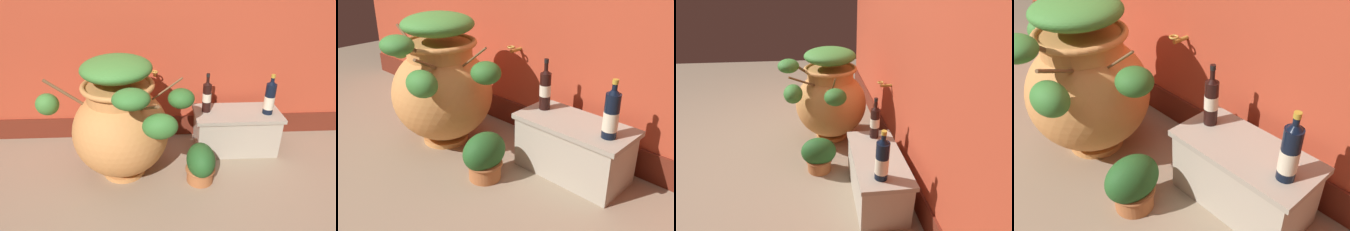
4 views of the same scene
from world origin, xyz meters
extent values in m
plane|color=gray|center=(0.00, 0.00, 0.00)|extent=(7.00, 7.00, 0.00)
cube|color=#B74228|center=(0.00, 1.20, 1.30)|extent=(4.40, 0.20, 2.60)
cube|color=maroon|center=(0.00, 1.10, 0.10)|extent=(4.40, 0.02, 0.19)
cylinder|color=#B28433|center=(-0.14, 1.05, 0.61)|extent=(0.02, 0.10, 0.02)
torus|color=#B28433|center=(-0.14, 1.00, 0.64)|extent=(0.06, 0.06, 0.01)
cylinder|color=#D68E4C|center=(-0.39, 0.58, 0.02)|extent=(0.32, 0.32, 0.03)
ellipsoid|color=#D68E4C|center=(-0.39, 0.58, 0.36)|extent=(0.68, 0.68, 0.64)
cylinder|color=#D68E4C|center=(-0.39, 0.58, 0.64)|extent=(0.43, 0.43, 0.12)
torus|color=#D68E4C|center=(-0.39, 0.58, 0.70)|extent=(0.49, 0.49, 0.04)
cylinder|color=brown|center=(-0.30, 0.29, 0.76)|extent=(0.06, 0.18, 0.15)
ellipsoid|color=#387A33|center=(-0.28, 0.22, 0.77)|extent=(0.22, 0.18, 0.12)
cylinder|color=brown|center=(-0.06, 0.59, 0.67)|extent=(0.22, 0.02, 0.16)
ellipsoid|color=#2D6628|center=(0.04, 0.60, 0.59)|extent=(0.19, 0.18, 0.14)
cylinder|color=brown|center=(-0.74, 0.57, 0.66)|extent=(0.26, 0.03, 0.21)
ellipsoid|color=#428438|center=(-0.87, 0.57, 0.58)|extent=(0.16, 0.14, 0.15)
cylinder|color=brown|center=(-0.18, 0.33, 0.66)|extent=(0.13, 0.22, 0.14)
ellipsoid|color=#387A33|center=(-0.12, 0.25, 0.58)|extent=(0.21, 0.16, 0.16)
ellipsoid|color=#428438|center=(-0.39, 0.58, 0.82)|extent=(0.47, 0.47, 0.15)
cube|color=#B2A893|center=(0.52, 0.84, 0.17)|extent=(0.65, 0.32, 0.35)
cube|color=#A09785|center=(0.52, 0.84, 0.33)|extent=(0.69, 0.34, 0.03)
cylinder|color=black|center=(0.27, 0.87, 0.46)|extent=(0.07, 0.07, 0.23)
cone|color=black|center=(0.27, 0.87, 0.59)|extent=(0.07, 0.07, 0.04)
cylinder|color=black|center=(0.27, 0.87, 0.62)|extent=(0.02, 0.02, 0.09)
cylinder|color=black|center=(0.27, 0.87, 0.66)|extent=(0.03, 0.03, 0.02)
cylinder|color=beige|center=(0.27, 0.87, 0.47)|extent=(0.07, 0.07, 0.07)
cylinder|color=black|center=(0.75, 0.81, 0.47)|extent=(0.08, 0.08, 0.25)
cone|color=black|center=(0.75, 0.81, 0.61)|extent=(0.08, 0.08, 0.04)
cylinder|color=black|center=(0.75, 0.81, 0.63)|extent=(0.03, 0.03, 0.08)
cylinder|color=#B7932D|center=(0.75, 0.81, 0.66)|extent=(0.03, 0.03, 0.02)
cylinder|color=beige|center=(0.75, 0.81, 0.44)|extent=(0.08, 0.08, 0.10)
cylinder|color=#B26638|center=(0.17, 0.44, 0.06)|extent=(0.19, 0.19, 0.11)
torus|color=#A45D33|center=(0.17, 0.44, 0.10)|extent=(0.22, 0.22, 0.02)
ellipsoid|color=#235623|center=(0.17, 0.44, 0.18)|extent=(0.20, 0.29, 0.23)
camera|label=1|loc=(-0.15, -1.30, 1.48)|focal=32.59mm
camera|label=2|loc=(1.57, -0.82, 1.28)|focal=39.69mm
camera|label=3|loc=(1.99, 0.46, 1.39)|focal=28.42mm
camera|label=4|loc=(1.31, -0.30, 1.46)|focal=41.05mm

